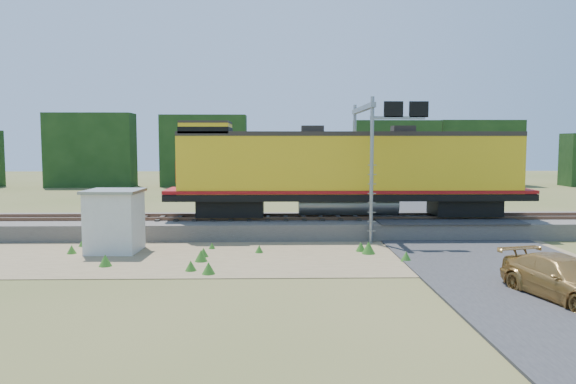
{
  "coord_description": "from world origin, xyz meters",
  "views": [
    {
      "loc": [
        -1.4,
        -22.24,
        4.61
      ],
      "look_at": [
        -0.85,
        3.0,
        2.4
      ],
      "focal_mm": 35.0,
      "sensor_mm": 36.0,
      "label": 1
    }
  ],
  "objects_px": {
    "car": "(565,279)",
    "locomotive": "(343,169)",
    "signal_gantry": "(371,134)",
    "shed": "(115,221)"
  },
  "relations": [
    {
      "from": "locomotive",
      "to": "shed",
      "type": "height_order",
      "value": "locomotive"
    },
    {
      "from": "locomotive",
      "to": "shed",
      "type": "xyz_separation_m",
      "value": [
        -10.21,
        -4.64,
        -1.94
      ]
    },
    {
      "from": "car",
      "to": "locomotive",
      "type": "bearing_deg",
      "value": 98.04
    },
    {
      "from": "shed",
      "to": "car",
      "type": "distance_m",
      "value": 17.1
    },
    {
      "from": "signal_gantry",
      "to": "car",
      "type": "height_order",
      "value": "signal_gantry"
    },
    {
      "from": "shed",
      "to": "car",
      "type": "relative_size",
      "value": 0.61
    },
    {
      "from": "locomotive",
      "to": "shed",
      "type": "relative_size",
      "value": 6.89
    },
    {
      "from": "locomotive",
      "to": "signal_gantry",
      "type": "distance_m",
      "value": 2.29
    },
    {
      "from": "shed",
      "to": "signal_gantry",
      "type": "height_order",
      "value": "signal_gantry"
    },
    {
      "from": "locomotive",
      "to": "signal_gantry",
      "type": "height_order",
      "value": "signal_gantry"
    }
  ]
}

